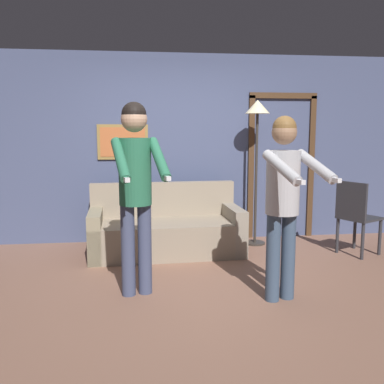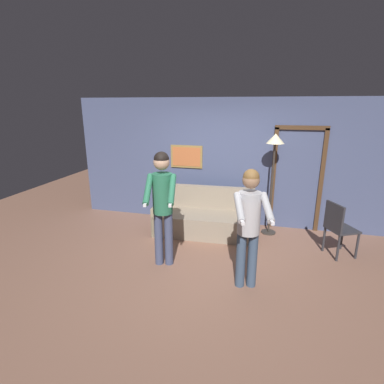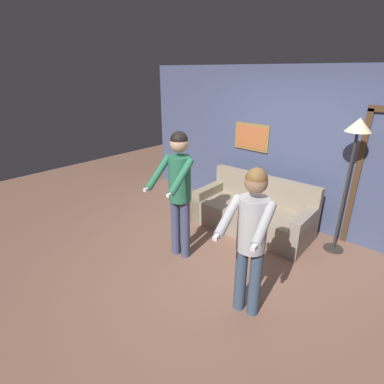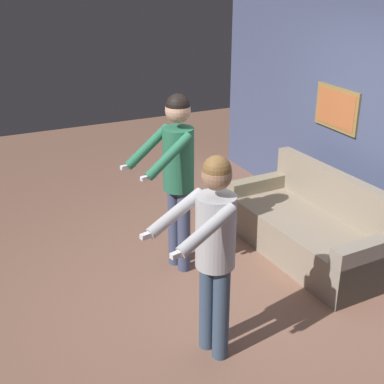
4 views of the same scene
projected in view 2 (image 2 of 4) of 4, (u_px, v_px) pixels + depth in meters
ground_plane at (203, 264)px, 4.80m from camera, size 12.00×12.00×0.00m
back_wall_assembly at (224, 162)px, 6.21m from camera, size 6.40×0.10×2.60m
couch at (204, 219)px, 5.92m from camera, size 1.94×0.93×0.87m
torchiere_lamp at (275, 152)px, 5.51m from camera, size 0.33×0.33×1.95m
person_standing_left at (162, 198)px, 4.49m from camera, size 0.53×0.71×1.81m
person_standing_right at (249, 219)px, 3.93m from camera, size 0.54×0.72×1.68m
dining_chair_distant at (338, 226)px, 4.93m from camera, size 0.57×0.57×0.93m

